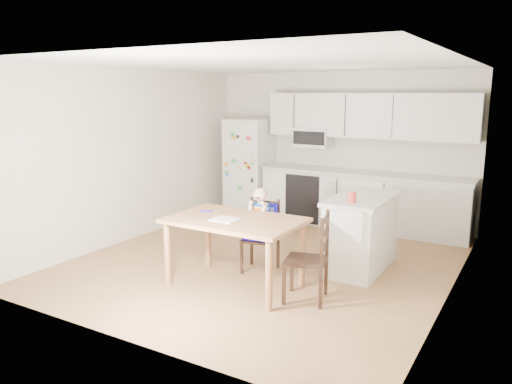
{
  "coord_description": "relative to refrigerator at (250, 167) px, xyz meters",
  "views": [
    {
      "loc": [
        3.01,
        -5.44,
        2.16
      ],
      "look_at": [
        0.03,
        -0.33,
        0.98
      ],
      "focal_mm": 35.0,
      "sensor_mm": 36.0,
      "label": 1
    }
  ],
  "objects": [
    {
      "name": "kitchen_island",
      "position": [
        2.69,
        -1.8,
        -0.39
      ],
      "size": [
        0.65,
        1.24,
        0.92
      ],
      "color": "silver",
      "rests_on": "ground"
    },
    {
      "name": "napkin",
      "position": [
        1.6,
        -3.19,
        -0.06
      ],
      "size": [
        0.29,
        0.25,
        0.01
      ],
      "primitive_type": "cube",
      "color": "#B9B9BE",
      "rests_on": "dining_table"
    },
    {
      "name": "room",
      "position": [
        1.55,
        -1.67,
        0.4
      ],
      "size": [
        4.52,
        5.01,
        2.51
      ],
      "color": "brown",
      "rests_on": "ground"
    },
    {
      "name": "red_cup",
      "position": [
        2.68,
        -2.17,
        0.12
      ],
      "size": [
        0.09,
        0.09,
        0.11
      ],
      "primitive_type": "cylinder",
      "color": "red",
      "rests_on": "kitchen_island"
    },
    {
      "name": "chair_side",
      "position": [
        2.6,
        -3.01,
        -0.31
      ],
      "size": [
        0.51,
        0.51,
        0.95
      ],
      "rotation": [
        0.0,
        0.0,
        -1.32
      ],
      "color": "black",
      "rests_on": "ground"
    },
    {
      "name": "refrigerator",
      "position": [
        0.0,
        0.0,
        0.0
      ],
      "size": [
        0.72,
        0.7,
        1.7
      ],
      "primitive_type": "cube",
      "color": "silver",
      "rests_on": "ground"
    },
    {
      "name": "chair_booster",
      "position": [
        1.65,
        -2.47,
        -0.22
      ],
      "size": [
        0.45,
        0.45,
        1.04
      ],
      "rotation": [
        0.0,
        0.0,
        0.18
      ],
      "color": "black",
      "rests_on": "ground"
    },
    {
      "name": "dining_table",
      "position": [
        1.66,
        -3.08,
        -0.17
      ],
      "size": [
        1.47,
        0.95,
        0.79
      ],
      "color": "brown",
      "rests_on": "ground"
    },
    {
      "name": "kitchen_run",
      "position": [
        2.05,
        0.09,
        0.03
      ],
      "size": [
        3.37,
        0.62,
        2.15
      ],
      "color": "silver",
      "rests_on": "ground"
    },
    {
      "name": "toddler_spoon",
      "position": [
        1.18,
        -2.97,
        -0.05
      ],
      "size": [
        0.12,
        0.06,
        0.02
      ],
      "primitive_type": "cylinder",
      "rotation": [
        0.0,
        1.57,
        0.35
      ],
      "color": "#170FC2",
      "rests_on": "dining_table"
    }
  ]
}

